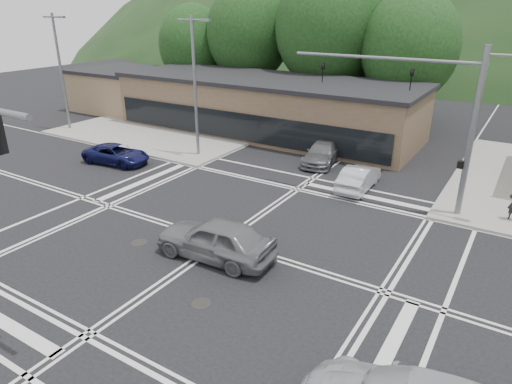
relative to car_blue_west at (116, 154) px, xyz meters
The scene contains 18 objects.
ground 13.04m from the car_blue_west, 22.58° to the right, with size 120.00×120.00×0.00m, color black.
sidewalk_nw 10.45m from the car_blue_west, 106.57° to the left, with size 16.00×16.00×0.15m, color gray.
commercial_row 12.73m from the car_blue_west, 71.46° to the left, with size 24.00×8.00×4.00m, color brown.
commercial_nw 16.99m from the car_blue_west, 134.94° to the left, with size 8.00×7.00×3.60m, color #846B4F.
hill_north 85.85m from the car_blue_west, 81.95° to the left, with size 252.00×126.00×140.00m, color #1B3216.
tree_n_a 20.19m from the car_blue_west, 95.93° to the left, with size 8.00×8.00×11.75m.
tree_n_b 21.19m from the car_blue_west, 72.40° to the left, with size 9.00×9.00×12.98m.
tree_n_c 23.77m from the car_blue_west, 55.57° to the left, with size 7.60×7.60×10.87m.
tree_n_d 20.37m from the car_blue_west, 113.90° to the left, with size 6.80×6.80×9.76m.
tree_n_e 25.93m from the car_blue_west, 66.45° to the left, with size 8.40×8.40×11.98m.
streetlight_nw 6.97m from the car_blue_west, 48.13° to the left, with size 2.50×0.25×9.00m.
streetlight_w 11.57m from the car_blue_west, 158.03° to the left, with size 2.50×0.25×9.00m.
signal_mast_ne 19.75m from the car_blue_west, ahead, with size 11.65×0.30×8.00m.
car_blue_west is the anchor object (origin of this frame).
car_grey_center 14.05m from the car_blue_west, 26.23° to the right, with size 2.01×5.00×1.70m, color slate.
car_queue_a 15.39m from the car_blue_west, 15.06° to the left, with size 1.41×4.06×1.34m, color silver.
car_queue_b 20.24m from the car_blue_west, 42.48° to the left, with size 1.70×4.22×1.44m, color #B7B8B3.
car_northbound 13.35m from the car_blue_west, 32.52° to the left, with size 1.88×4.63×1.34m, color #5C5F61.
Camera 1 is at (10.53, -14.11, 9.56)m, focal length 32.00 mm.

